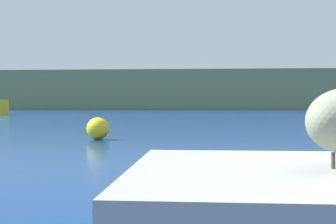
# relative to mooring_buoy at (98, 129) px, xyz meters

# --- Properties ---
(hillside_backdrop) EXTENTS (140.00, 17.88, 5.95)m
(hillside_backdrop) POSITION_rel_mooring_buoy_xyz_m (5.35, 61.92, 2.65)
(hillside_backdrop) COLOR #6B7A51
(hillside_backdrop) RESTS_ON ground
(mooring_buoy) EXTENTS (0.66, 0.66, 0.66)m
(mooring_buoy) POSITION_rel_mooring_buoy_xyz_m (0.00, 0.00, 0.00)
(mooring_buoy) COLOR yellow
(mooring_buoy) RESTS_ON ground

